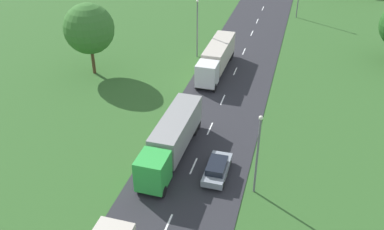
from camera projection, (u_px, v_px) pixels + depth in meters
road at (169, 223)px, 32.86m from camera, size 10.00×140.00×0.06m
truck_second at (172, 138)px, 39.14m from camera, size 2.67×12.18×3.50m
truck_third at (217, 57)px, 54.93m from camera, size 2.63×11.97×3.49m
car_fourth at (217, 168)px, 37.30m from camera, size 1.89×4.58×1.52m
lamppost_second at (258, 151)px, 33.83m from camera, size 0.36×0.36×7.49m
lamppost_third at (197, 26)px, 57.95m from camera, size 0.36×0.36×8.09m
tree_oak at (89, 29)px, 52.57m from camera, size 6.30×6.30×9.20m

